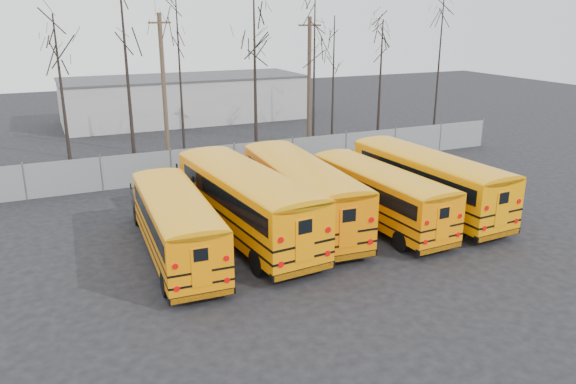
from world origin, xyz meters
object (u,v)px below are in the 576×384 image
bus_e (425,177)px  utility_pole_left (164,84)px  bus_c (300,187)px  bus_b (244,197)px  bus_d (377,190)px  utility_pole_right (309,80)px  bus_a (175,219)px

bus_e → utility_pole_left: 19.98m
utility_pole_left → bus_c: bearing=-103.5°
bus_e → utility_pole_left: utility_pole_left is taller
bus_b → bus_e: bearing=-7.8°
bus_c → bus_d: bearing=-17.2°
bus_d → bus_e: 3.19m
bus_b → bus_e: (9.56, -0.43, -0.09)m
bus_e → utility_pole_right: bearing=80.4°
bus_b → bus_d: (6.41, -0.92, -0.26)m
bus_b → utility_pole_right: size_ratio=1.26×
bus_d → bus_e: bus_e is taller
bus_b → utility_pole_left: size_ratio=1.23×
bus_b → bus_c: 2.95m
bus_a → bus_d: size_ratio=1.00×
utility_pole_right → bus_b: bearing=-106.0°
bus_a → utility_pole_left: utility_pole_left is taller
bus_a → bus_e: 12.87m
bus_b → bus_e: size_ratio=1.06×
bus_d → utility_pole_right: utility_pole_right is taller
bus_c → utility_pole_left: 17.11m
bus_b → bus_c: bearing=2.4°
bus_b → utility_pole_right: utility_pole_right is taller
utility_pole_left → bus_a: bearing=-123.8°
bus_a → bus_d: 9.71m
bus_d → bus_e: bearing=5.8°
utility_pole_right → bus_e: bearing=-77.7°
utility_pole_left → bus_e: bearing=-84.4°
bus_b → bus_c: size_ratio=1.03×
bus_d → bus_e: size_ratio=0.91×
bus_c → bus_e: 6.68m
bus_c → utility_pole_left: size_ratio=1.20×
bus_b → bus_c: bus_b is taller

